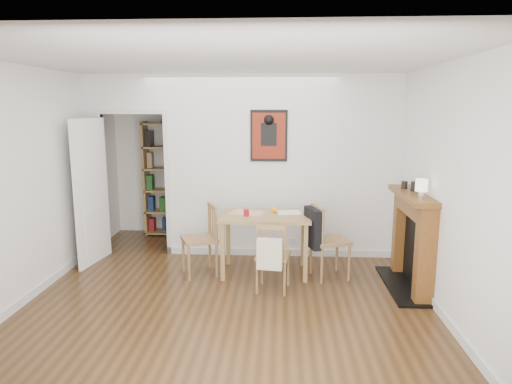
# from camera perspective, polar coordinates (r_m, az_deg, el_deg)

# --- Properties ---
(ground) EXTENTS (5.20, 5.20, 0.00)m
(ground) POSITION_cam_1_polar(r_m,az_deg,el_deg) (5.54, -3.09, -12.23)
(ground) COLOR #4E3219
(ground) RESTS_ON ground
(room_shell) EXTENTS (5.20, 5.20, 5.20)m
(room_shell) POSITION_cam_1_polar(r_m,az_deg,el_deg) (6.49, -1.06, 3.06)
(room_shell) COLOR silver
(room_shell) RESTS_ON ground
(dining_table) EXTENTS (1.15, 0.73, 0.79)m
(dining_table) POSITION_cam_1_polar(r_m,az_deg,el_deg) (5.89, 1.11, -3.73)
(dining_table) COLOR #9F804A
(dining_table) RESTS_ON ground
(chair_left) EXTENTS (0.61, 0.61, 0.93)m
(chair_left) POSITION_cam_1_polar(r_m,az_deg,el_deg) (5.94, -7.09, -5.97)
(chair_left) COLOR olive
(chair_left) RESTS_ON ground
(chair_right) EXTENTS (0.64, 0.59, 0.95)m
(chair_right) POSITION_cam_1_polar(r_m,az_deg,el_deg) (5.86, 9.06, -5.97)
(chair_right) COLOR olive
(chair_right) RESTS_ON ground
(chair_front) EXTENTS (0.47, 0.52, 0.84)m
(chair_front) POSITION_cam_1_polar(r_m,az_deg,el_deg) (5.41, 2.12, -7.98)
(chair_front) COLOR olive
(chair_front) RESTS_ON ground
(bookshelf) EXTENTS (0.81, 0.32, 1.91)m
(bookshelf) POSITION_cam_1_polar(r_m,az_deg,el_deg) (7.80, -10.87, 1.52)
(bookshelf) COLOR #9F804A
(bookshelf) RESTS_ON ground
(fireplace) EXTENTS (0.45, 1.25, 1.16)m
(fireplace) POSITION_cam_1_polar(r_m,az_deg,el_deg) (5.77, 19.08, -5.42)
(fireplace) COLOR brown
(fireplace) RESTS_ON ground
(red_glass) EXTENTS (0.07, 0.07, 0.09)m
(red_glass) POSITION_cam_1_polar(r_m,az_deg,el_deg) (5.78, -1.22, -2.59)
(red_glass) COLOR maroon
(red_glass) RESTS_ON dining_table
(orange_fruit) EXTENTS (0.08, 0.08, 0.08)m
(orange_fruit) POSITION_cam_1_polar(r_m,az_deg,el_deg) (5.97, 2.35, -2.23)
(orange_fruit) COLOR #FF9E0D
(orange_fruit) RESTS_ON dining_table
(placemat) EXTENTS (0.50, 0.43, 0.00)m
(placemat) POSITION_cam_1_polar(r_m,az_deg,el_deg) (5.97, -1.06, -2.60)
(placemat) COLOR beige
(placemat) RESTS_ON dining_table
(notebook) EXTENTS (0.33, 0.26, 0.01)m
(notebook) POSITION_cam_1_polar(r_m,az_deg,el_deg) (5.96, 4.14, -2.58)
(notebook) COLOR white
(notebook) RESTS_ON dining_table
(mantel_lamp) EXTENTS (0.13, 0.13, 0.21)m
(mantel_lamp) POSITION_cam_1_polar(r_m,az_deg,el_deg) (5.32, 19.99, 0.68)
(mantel_lamp) COLOR silver
(mantel_lamp) RESTS_ON fireplace
(ceramic_jar_a) EXTENTS (0.10, 0.10, 0.12)m
(ceramic_jar_a) POSITION_cam_1_polar(r_m,az_deg,el_deg) (5.75, 19.25, 0.68)
(ceramic_jar_a) COLOR black
(ceramic_jar_a) RESTS_ON fireplace
(ceramic_jar_b) EXTENTS (0.08, 0.08, 0.09)m
(ceramic_jar_b) POSITION_cam_1_polar(r_m,az_deg,el_deg) (5.88, 18.06, 0.86)
(ceramic_jar_b) COLOR black
(ceramic_jar_b) RESTS_ON fireplace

